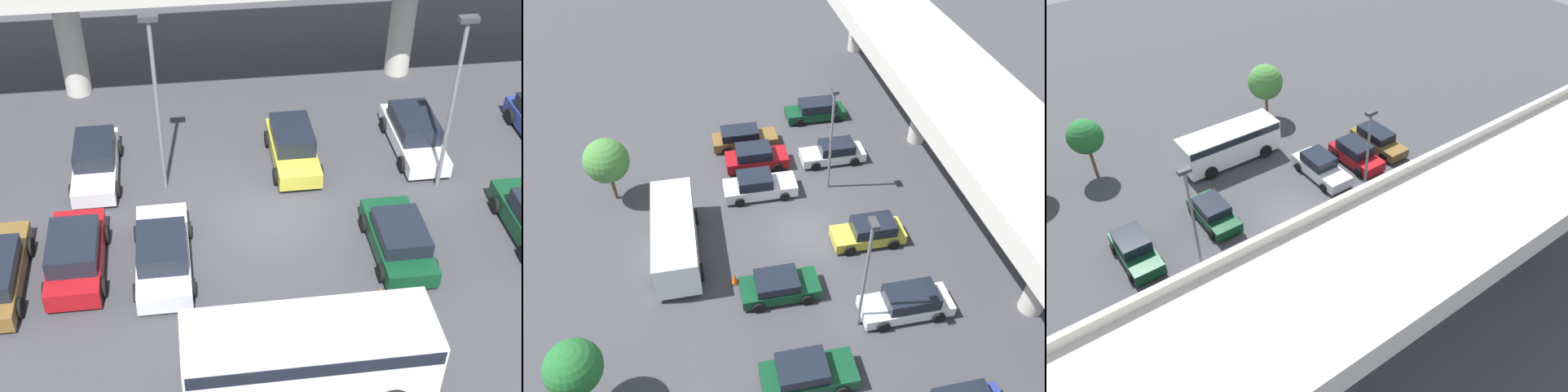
# 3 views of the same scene
# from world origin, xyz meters

# --- Properties ---
(ground_plane) EXTENTS (103.00, 103.00, 0.00)m
(ground_plane) POSITION_xyz_m (0.00, 0.00, 0.00)
(ground_plane) COLOR #38383D
(highway_overpass) EXTENTS (49.30, 7.15, 7.27)m
(highway_overpass) POSITION_xyz_m (0.00, 10.61, 5.97)
(highway_overpass) COLOR #BCB7AD
(highway_overpass) RESTS_ON ground_plane
(parked_car_0) EXTENTS (2.08, 4.77, 1.54)m
(parked_car_0) POSITION_xyz_m (-12.60, 3.80, 0.74)
(parked_car_0) COLOR #0C381E
(parked_car_0) RESTS_ON ground_plane
(parked_car_1) EXTENTS (2.01, 4.83, 1.51)m
(parked_car_1) POSITION_xyz_m (-9.90, -2.50, 0.73)
(parked_car_1) COLOR brown
(parked_car_1) RESTS_ON ground_plane
(parked_car_2) EXTENTS (2.13, 4.41, 1.68)m
(parked_car_2) POSITION_xyz_m (-7.21, -1.97, 0.80)
(parked_car_2) COLOR maroon
(parked_car_2) RESTS_ON ground_plane
(parked_car_3) EXTENTS (2.14, 4.86, 1.66)m
(parked_car_3) POSITION_xyz_m (-4.13, -2.26, 0.75)
(parked_car_3) COLOR silver
(parked_car_3) RESTS_ON ground_plane
(parked_car_4) EXTENTS (2.04, 4.39, 1.61)m
(parked_car_4) POSITION_xyz_m (1.49, 3.65, 0.77)
(parked_car_4) COLOR gold
(parked_car_4) RESTS_ON ground_plane
(parked_car_5) EXTENTS (2.11, 4.31, 1.44)m
(parked_car_5) POSITION_xyz_m (4.42, -2.50, 0.69)
(parked_car_5) COLOR #0C381E
(parked_car_5) RESTS_ON ground_plane
(parked_car_6) EXTENTS (2.07, 4.89, 1.60)m
(parked_car_6) POSITION_xyz_m (6.89, 3.94, 0.76)
(parked_car_6) COLOR silver
(parked_car_6) RESTS_ON ground_plane
(parked_car_7) EXTENTS (2.10, 4.51, 1.66)m
(parked_car_7) POSITION_xyz_m (9.81, -2.21, 0.77)
(parked_car_7) COLOR #0C381E
(parked_car_7) RESTS_ON ground_plane
(parked_car_8) EXTENTS (1.98, 4.70, 1.56)m
(parked_car_8) POSITION_xyz_m (12.78, 3.94, 0.74)
(parked_car_8) COLOR navy
(parked_car_8) RESTS_ON ground_plane
(parked_car_9) EXTENTS (2.00, 4.64, 1.54)m
(parked_car_9) POSITION_xyz_m (-6.80, 3.69, 0.73)
(parked_car_9) COLOR silver
(parked_car_9) RESTS_ON ground_plane
(shuttle_bus) EXTENTS (7.47, 2.76, 2.58)m
(shuttle_bus) POSITION_xyz_m (0.09, -7.87, 1.55)
(shuttle_bus) COLOR white
(shuttle_bus) RESTS_ON ground_plane
(lamp_post_near_aisle) EXTENTS (0.70, 0.35, 7.52)m
(lamp_post_near_aisle) POSITION_xyz_m (7.14, 1.19, 4.44)
(lamp_post_near_aisle) COLOR slate
(lamp_post_near_aisle) RESTS_ON ground_plane
(lamp_post_mid_lot) EXTENTS (0.70, 0.35, 7.59)m
(lamp_post_mid_lot) POSITION_xyz_m (-3.98, 2.54, 4.48)
(lamp_post_mid_lot) COLOR slate
(lamp_post_mid_lot) RESTS_ON ground_plane
(tree_front_left) EXTENTS (2.89, 2.89, 4.58)m
(tree_front_left) POSITION_xyz_m (-5.64, -11.72, 3.12)
(tree_front_left) COLOR brown
(tree_front_left) RESTS_ON ground_plane
(tree_front_centre) EXTENTS (2.48, 2.48, 4.40)m
(tree_front_centre) POSITION_xyz_m (8.91, -12.19, 3.15)
(tree_front_centre) COLOR brown
(tree_front_centre) RESTS_ON ground_plane
(traffic_cone) EXTENTS (0.44, 0.44, 0.70)m
(traffic_cone) POSITION_xyz_m (3.15, -4.80, 0.33)
(traffic_cone) COLOR black
(traffic_cone) RESTS_ON ground_plane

